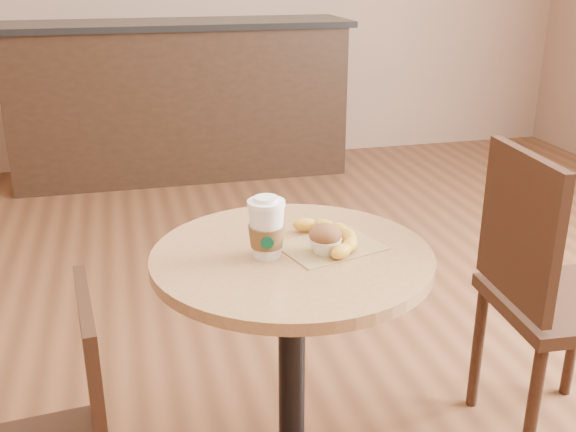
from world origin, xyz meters
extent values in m
cylinder|color=black|center=(-0.02, 0.02, 0.38)|extent=(0.07, 0.07, 0.72)
cylinder|color=#A3764B|center=(-0.02, 0.02, 0.73)|extent=(0.69, 0.69, 0.03)
cube|color=#321D11|center=(-0.50, -0.16, 0.60)|extent=(0.06, 0.33, 0.36)
cube|color=#321D11|center=(0.84, 0.09, 0.46)|extent=(0.44, 0.44, 0.04)
cylinder|color=#321D11|center=(1.03, 0.25, 0.23)|extent=(0.04, 0.04, 0.46)
cylinder|color=#321D11|center=(0.66, -0.08, 0.23)|extent=(0.04, 0.04, 0.46)
cylinder|color=#321D11|center=(0.68, 0.27, 0.23)|extent=(0.04, 0.04, 0.46)
cube|color=#321D11|center=(0.66, 0.10, 0.72)|extent=(0.05, 0.39, 0.43)
cube|color=black|center=(0.00, 3.18, 0.50)|extent=(2.20, 0.60, 1.00)
cube|color=black|center=(0.00, 3.18, 1.02)|extent=(2.30, 0.65, 0.04)
cube|color=olive|center=(0.08, 0.03, 0.75)|extent=(0.28, 0.24, 0.00)
cylinder|color=white|center=(-0.08, 0.02, 0.89)|extent=(0.09, 0.09, 0.01)
cylinder|color=white|center=(-0.08, 0.02, 0.90)|extent=(0.06, 0.06, 0.01)
cylinder|color=#07492E|center=(-0.09, -0.03, 0.80)|extent=(0.03, 0.01, 0.03)
ellipsoid|color=brown|center=(0.06, 0.00, 0.80)|extent=(0.08, 0.08, 0.05)
ellipsoid|color=#F8E8C7|center=(0.06, 0.00, 0.82)|extent=(0.03, 0.03, 0.02)
camera|label=1|loc=(-0.39, -1.44, 1.42)|focal=42.00mm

